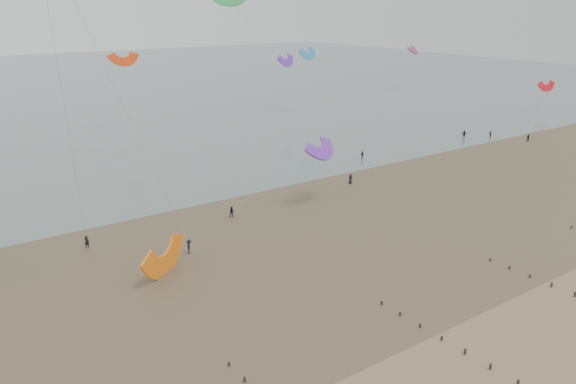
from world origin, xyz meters
name	(u,v)px	position (x,y,z in m)	size (l,w,h in m)	color
ground	(448,379)	(0.00, 0.00, 0.00)	(500.00, 500.00, 0.00)	brown
sea_and_shore	(211,249)	(-4.08, 34.40, 0.01)	(500.00, 665.00, 0.03)	#475654
kitesurfer_lead	(87,242)	(-16.74, 43.86, 0.86)	(0.63, 0.41, 1.72)	black
kitesurfers	(368,171)	(34.30, 47.12, 0.84)	(140.47, 22.77, 1.80)	black
grounded_kite	(166,272)	(-11.26, 31.66, 0.00)	(7.70, 4.04, 5.87)	orange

